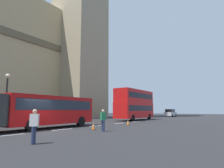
# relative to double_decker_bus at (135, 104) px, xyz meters

# --- Properties ---
(ground_plane) EXTENTS (160.00, 160.00, 0.00)m
(ground_plane) POSITION_rel_double_decker_bus_xyz_m (-19.18, -2.00, -2.71)
(ground_plane) COLOR #262628
(lane_centre_marking) EXTENTS (39.00, 0.16, 0.01)m
(lane_centre_marking) POSITION_rel_double_decker_bus_xyz_m (-17.25, -2.00, -2.70)
(lane_centre_marking) COLOR silver
(lane_centre_marking) RESTS_ON ground_plane
(double_decker_bus) EXTENTS (9.47, 2.54, 4.90)m
(double_decker_bus) POSITION_rel_double_decker_bus_xyz_m (0.00, 0.00, 0.00)
(double_decker_bus) COLOR red
(double_decker_bus) RESTS_ON ground_plane
(sedan_lead) EXTENTS (4.40, 1.86, 1.85)m
(sedan_lead) POSITION_rel_double_decker_bus_xyz_m (19.02, 0.17, -1.79)
(sedan_lead) COLOR #B7B7BC
(sedan_lead) RESTS_ON ground_plane
(traffic_cone_west) EXTENTS (0.36, 0.36, 0.58)m
(traffic_cone_west) POSITION_rel_double_decker_bus_xyz_m (-15.93, -4.28, -2.43)
(traffic_cone_west) COLOR black
(traffic_cone_west) RESTS_ON ground_plane
(traffic_cone_middle) EXTENTS (0.36, 0.36, 0.58)m
(traffic_cone_middle) POSITION_rel_double_decker_bus_xyz_m (-9.76, -4.15, -2.43)
(traffic_cone_middle) COLOR black
(traffic_cone_middle) RESTS_ON ground_plane
(street_lamp) EXTENTS (0.44, 0.44, 5.27)m
(street_lamp) POSITION_rel_double_decker_bus_xyz_m (-18.84, 4.50, 0.35)
(street_lamp) COLOR black
(street_lamp) RESTS_ON ground_plane
(pedestrian_near_cones) EXTENTS (0.44, 0.46, 1.69)m
(pedestrian_near_cones) POSITION_rel_double_decker_bus_xyz_m (-23.00, -6.35, -1.80)
(pedestrian_near_cones) COLOR #262D4C
(pedestrian_near_cones) RESTS_ON ground_plane
(pedestrian_by_kerb) EXTENTS (0.46, 0.38, 1.69)m
(pedestrian_by_kerb) POSITION_rel_double_decker_bus_xyz_m (-16.57, -5.79, -1.80)
(pedestrian_by_kerb) COLOR #262D4C
(pedestrian_by_kerb) RESTS_ON ground_plane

